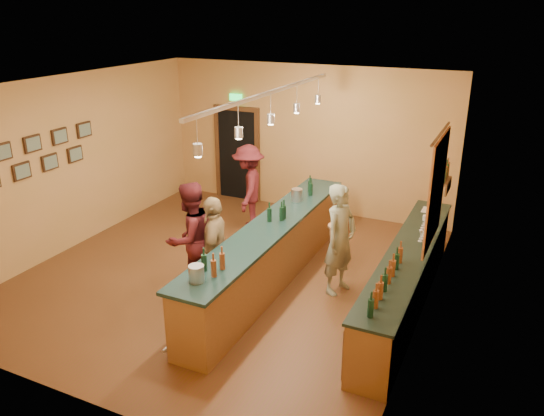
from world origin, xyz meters
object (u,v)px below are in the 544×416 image
at_px(back_counter, 406,278).
at_px(bar_stool, 337,233).
at_px(bartender, 340,239).
at_px(customer_a, 191,238).
at_px(customer_b, 215,249).
at_px(tasting_bar, 271,249).
at_px(customer_c, 249,187).

distance_m(back_counter, bar_stool, 1.76).
bearing_deg(bartender, bar_stool, 36.41).
xyz_separation_m(back_counter, customer_a, (-3.21, -0.93, 0.43)).
distance_m(back_counter, bartender, 1.16).
xyz_separation_m(back_counter, customer_b, (-2.72, -1.01, 0.37)).
bearing_deg(bar_stool, customer_b, -122.37).
bearing_deg(back_counter, customer_a, -163.75).
distance_m(customer_a, customer_b, 0.50).
distance_m(customer_a, bar_stool, 2.66).
bearing_deg(back_counter, customer_b, -159.60).
xyz_separation_m(tasting_bar, bar_stool, (0.74, 1.20, -0.04)).
xyz_separation_m(back_counter, bar_stool, (-1.43, 1.02, 0.08)).
bearing_deg(customer_b, tasting_bar, 125.41).
xyz_separation_m(back_counter, customer_c, (-3.59, 1.77, 0.39)).
xyz_separation_m(tasting_bar, customer_a, (-1.03, -0.75, 0.31)).
height_order(customer_b, bar_stool, customer_b).
bearing_deg(back_counter, tasting_bar, -175.23).
relative_size(back_counter, customer_b, 2.67).
distance_m(tasting_bar, bar_stool, 1.41).
bearing_deg(customer_a, bar_stool, 154.29).
relative_size(tasting_bar, bar_stool, 7.16).
bearing_deg(customer_a, customer_b, 97.53).
distance_m(tasting_bar, bartender, 1.15).
xyz_separation_m(customer_a, customer_c, (-0.38, 2.70, -0.04)).
bearing_deg(bar_stool, customer_c, 160.84).
height_order(customer_c, bar_stool, customer_c).
bearing_deg(customer_a, back_counter, 122.77).
xyz_separation_m(customer_a, customer_b, (0.49, -0.08, -0.06)).
height_order(tasting_bar, bartender, bartender).
distance_m(back_counter, customer_b, 2.93).
height_order(bartender, customer_a, customer_a).
distance_m(bartender, bar_stool, 1.09).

